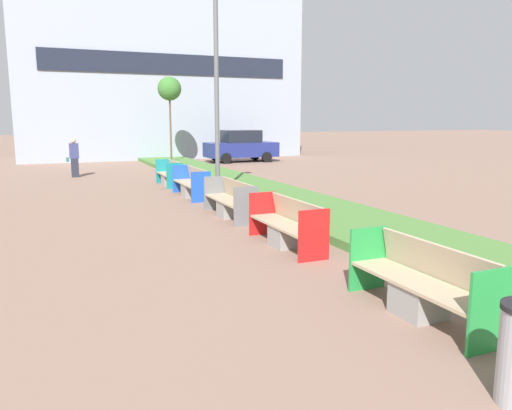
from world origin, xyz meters
The scene contains 11 objects.
planter_grass_strip centered at (3.20, 12.00, 0.09)m, with size 2.80×120.00×0.18m.
building_backdrop centered at (4.00, 36.21, 5.25)m, with size 17.82×5.30×10.51m.
bench_green_frame centered at (0.94, 7.72, 0.37)m, with size 0.65×2.27×0.94m.
bench_red_frame centered at (0.94, 11.58, 0.37)m, with size 0.65×2.32×0.94m.
bench_grey_frame centered at (0.94, 14.85, 0.38)m, with size 0.65×2.38×0.94m.
bench_blue_frame centered at (0.94, 18.53, 0.38)m, with size 0.65×2.40×0.94m.
bench_teal_frame centered at (0.94, 21.54, 0.36)m, with size 0.65×1.89×0.94m.
street_lamp_post centered at (1.55, 17.69, 4.05)m, with size 0.24×0.44×7.34m.
sapling_tree_far centered at (3.12, 30.46, 4.10)m, with size 1.29×1.29×4.78m.
pedestrian_walking centered at (-2.24, 25.95, 0.86)m, with size 0.53×0.24×1.69m.
parked_car_distant centered at (7.32, 30.50, 0.91)m, with size 4.20×2.00×1.86m.
Camera 1 is at (-3.41, 2.90, 2.51)m, focal length 35.00 mm.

